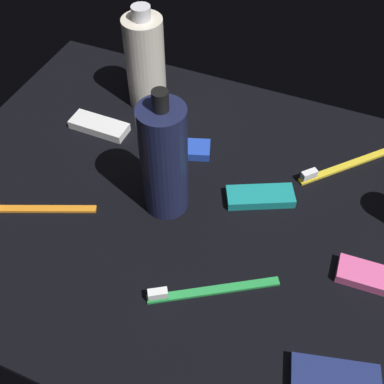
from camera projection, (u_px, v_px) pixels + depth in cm
name	position (u px, v px, depth cm)	size (l,w,h in cm)	color
ground_plane	(192.00, 207.00, 74.57)	(84.00, 64.00, 1.20)	black
lotion_bottle	(164.00, 160.00, 67.11)	(6.72, 6.72, 21.43)	#191E3F
bodywash_bottle	(145.00, 62.00, 83.89)	(6.94, 6.94, 18.93)	silver
toothbrush_green	(206.00, 290.00, 63.84)	(15.94, 10.49, 2.10)	green
toothbrush_orange	(30.00, 207.00, 72.97)	(17.09, 7.99, 2.10)	orange
toothbrush_yellow	(341.00, 166.00, 78.58)	(13.18, 13.96, 2.10)	yellow
snack_bar_teal	(260.00, 197.00, 74.19)	(10.40, 4.00, 1.50)	teal
snack_bar_pink	(376.00, 278.00, 64.82)	(10.40, 4.00, 1.50)	#E55999
snack_bar_white	(99.00, 126.00, 84.75)	(10.40, 4.00, 1.50)	white
snack_bar_blue	(179.00, 149.00, 81.01)	(10.40, 4.00, 1.50)	blue
snack_bar_navy	(335.00, 377.00, 56.26)	(10.40, 4.00, 1.50)	navy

